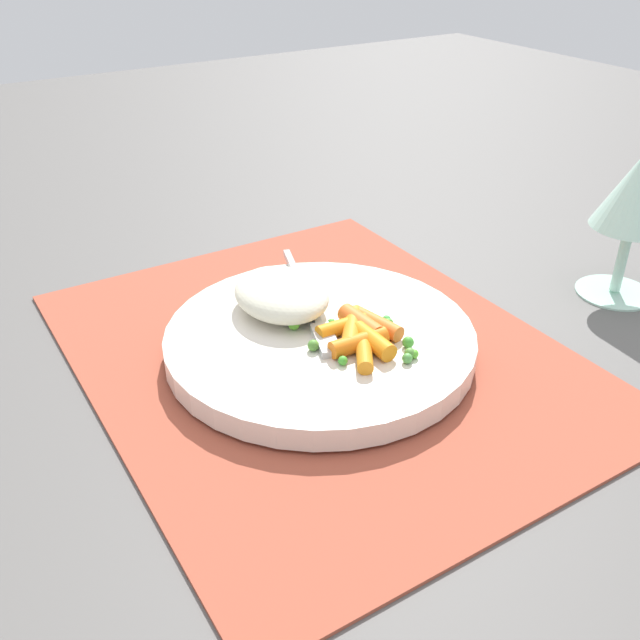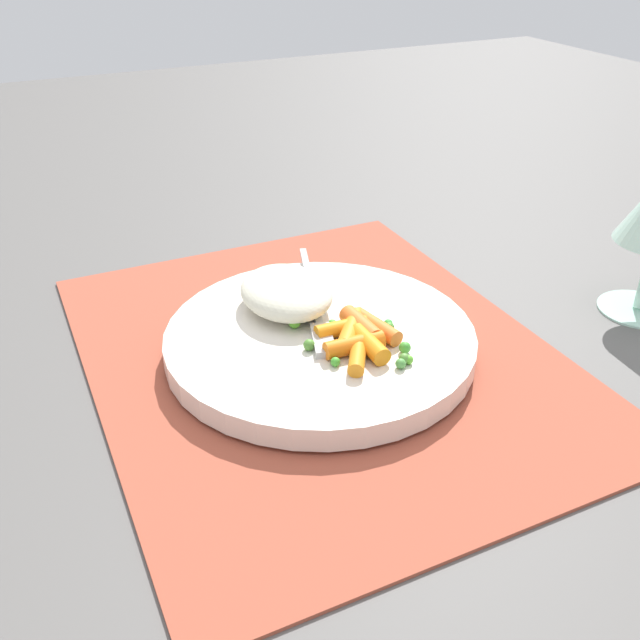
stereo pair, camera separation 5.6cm
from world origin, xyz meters
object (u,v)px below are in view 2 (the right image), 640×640
at_px(plate, 320,340).
at_px(fork, 316,308).
at_px(rice_mound, 286,292).
at_px(carrot_portion, 359,335).

relative_size(plate, fork, 1.40).
bearing_deg(fork, rice_mound, -127.66).
distance_m(rice_mound, fork, 0.03).
bearing_deg(carrot_portion, fork, -170.39).
xyz_separation_m(carrot_portion, fork, (-0.06, -0.01, -0.00)).
height_order(plate, fork, fork).
bearing_deg(carrot_portion, rice_mound, -158.08).
distance_m(rice_mound, carrot_portion, 0.08).
xyz_separation_m(rice_mound, carrot_portion, (0.08, 0.03, -0.01)).
height_order(plate, rice_mound, rice_mound).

